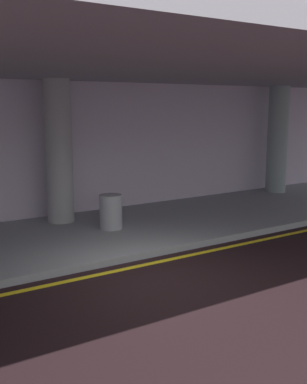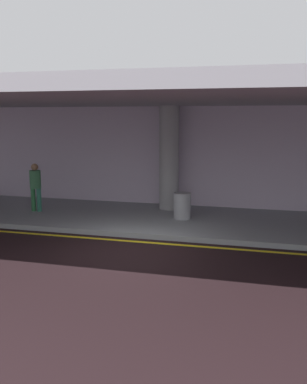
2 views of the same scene
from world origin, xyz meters
TOP-DOWN VIEW (x-y plane):
  - ground_plane at (0.00, 0.00)m, footprint 60.00×60.00m
  - sidewalk at (0.00, 3.10)m, footprint 26.00×4.20m
  - lane_stripe_yellow at (0.00, 0.69)m, footprint 26.00×0.14m
  - support_column_left_mid at (0.00, 4.45)m, footprint 0.70×0.70m
  - support_column_center at (8.00, 4.45)m, footprint 0.70×0.70m
  - ceiling_overhang at (0.00, 2.60)m, footprint 28.00×13.20m
  - terminal_back_wall at (0.00, 5.35)m, footprint 26.00×0.30m
  - trash_bin_steel at (0.75, 3.07)m, footprint 0.56×0.56m

SIDE VIEW (x-z plane):
  - ground_plane at x=0.00m, z-range 0.00..0.00m
  - lane_stripe_yellow at x=0.00m, z-range 0.00..0.01m
  - sidewalk at x=0.00m, z-range 0.00..0.15m
  - trash_bin_steel at x=0.75m, z-range 0.15..1.00m
  - terminal_back_wall at x=0.00m, z-range 0.00..3.80m
  - support_column_left_mid at x=0.00m, z-range 0.15..3.80m
  - support_column_center at x=8.00m, z-range 0.15..3.80m
  - ceiling_overhang at x=0.00m, z-range 3.80..4.10m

